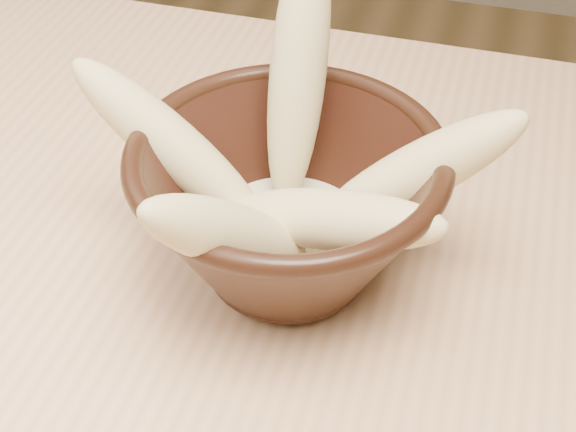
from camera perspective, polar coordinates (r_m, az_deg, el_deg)
The scene contains 7 objects.
bowl at distance 0.47m, azimuth -0.00°, elevation 0.79°, with size 0.19×0.19×0.10m.
milk_puddle at distance 0.49m, azimuth -0.00°, elevation -1.42°, with size 0.10×0.10×0.01m, color beige.
banana_upright at distance 0.49m, azimuth 0.75°, elevation 10.39°, with size 0.03×0.03×0.17m, color #D4BE7D.
banana_left at distance 0.48m, azimuth -8.26°, elevation 4.92°, with size 0.03×0.03×0.15m, color #D4BE7D.
banana_right at distance 0.46m, azimuth 9.03°, elevation 2.94°, with size 0.03×0.03×0.14m, color #D4BE7D.
banana_across at distance 0.44m, azimuth 3.01°, elevation -0.24°, with size 0.03×0.03×0.13m, color #D4BE7D.
banana_front at distance 0.42m, azimuth -4.04°, elevation -1.40°, with size 0.03×0.03×0.14m, color #D4BE7D.
Camera 1 is at (0.33, -0.26, 1.12)m, focal length 50.00 mm.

